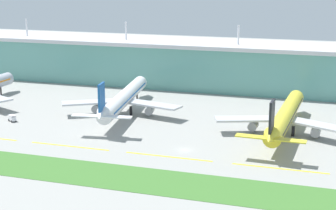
# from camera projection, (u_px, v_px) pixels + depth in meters

# --- Properties ---
(ground_plane) EXTENTS (600.00, 600.00, 0.00)m
(ground_plane) POSITION_uv_depth(u_px,v_px,m) (185.00, 150.00, 173.28)
(ground_plane) COLOR gray
(terminal_building) EXTENTS (288.00, 34.00, 31.39)m
(terminal_building) POSITION_uv_depth(u_px,v_px,m) (240.00, 66.00, 259.02)
(terminal_building) COLOR #5B9E93
(terminal_building) RESTS_ON ground
(airliner_near_middle) EXTENTS (48.28, 71.04, 18.90)m
(airliner_near_middle) POSITION_uv_depth(u_px,v_px,m) (124.00, 98.00, 215.08)
(airliner_near_middle) COLOR white
(airliner_near_middle) RESTS_ON ground
(airliner_far_middle) EXTENTS (48.76, 69.59, 18.90)m
(airliner_far_middle) POSITION_uv_depth(u_px,v_px,m) (285.00, 116.00, 188.64)
(airliner_far_middle) COLOR yellow
(airliner_far_middle) RESTS_ON ground
(taxiway_stripe_mid_west) EXTENTS (28.00, 0.70, 0.04)m
(taxiway_stripe_mid_west) POSITION_uv_depth(u_px,v_px,m) (70.00, 146.00, 177.02)
(taxiway_stripe_mid_west) COLOR yellow
(taxiway_stripe_mid_west) RESTS_ON ground
(taxiway_stripe_centre) EXTENTS (28.00, 0.70, 0.04)m
(taxiway_stripe_centre) POSITION_uv_depth(u_px,v_px,m) (169.00, 157.00, 167.03)
(taxiway_stripe_centre) COLOR yellow
(taxiway_stripe_centre) RESTS_ON ground
(taxiway_stripe_mid_east) EXTENTS (28.00, 0.70, 0.04)m
(taxiway_stripe_mid_east) POSITION_uv_depth(u_px,v_px,m) (280.00, 169.00, 157.04)
(taxiway_stripe_mid_east) COLOR yellow
(taxiway_stripe_mid_east) RESTS_ON ground
(grass_verge) EXTENTS (300.00, 18.00, 0.10)m
(grass_verge) POSITION_uv_depth(u_px,v_px,m) (157.00, 181.00, 147.42)
(grass_verge) COLOR #3D702D
(grass_verge) RESTS_ON ground
(baggage_cart) EXTENTS (3.99, 3.54, 2.48)m
(baggage_cart) POSITION_uv_depth(u_px,v_px,m) (12.00, 118.00, 205.78)
(baggage_cart) COLOR silver
(baggage_cart) RESTS_ON ground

